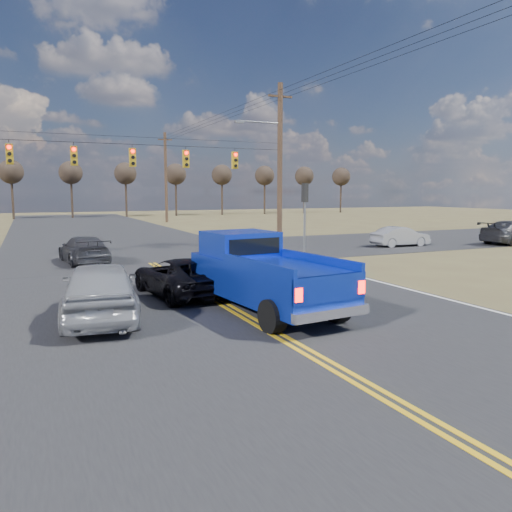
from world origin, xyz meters
name	(u,v)px	position (x,y,z in m)	size (l,w,h in m)	color
ground	(289,343)	(0.00, 0.00, 0.00)	(160.00, 160.00, 0.00)	brown
road_main	(174,276)	(0.00, 10.00, 0.00)	(14.00, 120.00, 0.02)	#28282B
road_cross	(136,254)	(0.00, 18.00, 0.00)	(120.00, 12.00, 0.02)	#28282B
signal_gantry	(143,162)	(0.50, 17.79, 5.06)	(19.60, 4.83, 10.00)	#473323
utility_poles	(136,158)	(0.00, 17.00, 5.23)	(19.60, 58.32, 10.00)	#473323
treeline	(108,159)	(0.00, 26.96, 5.70)	(87.00, 117.80, 7.40)	#33261C
pickup_truck	(263,274)	(0.78, 3.08, 1.08)	(2.87, 6.15, 2.23)	black
silver_suv	(100,290)	(-3.66, 3.94, 0.83)	(1.95, 4.85, 1.65)	#A0A2A8
black_suv	(180,277)	(-0.80, 6.19, 0.63)	(2.09, 4.54, 1.26)	black
white_car_queue	(229,243)	(4.62, 15.50, 0.64)	(1.36, 3.89, 1.28)	silver
dgrey_car_queue	(84,250)	(-2.94, 15.50, 0.66)	(1.85, 4.54, 1.32)	#39393F
cross_car_east_near	(400,237)	(16.09, 15.01, 0.63)	(3.81, 1.33, 1.25)	#9E9FA5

